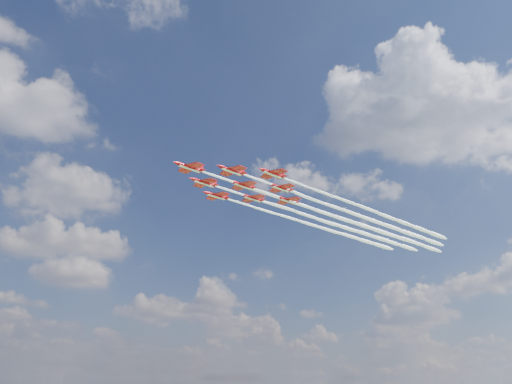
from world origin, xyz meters
TOP-DOWN VIEW (x-y plane):
  - jet_lead at (37.32, 4.15)m, footprint 110.10×30.63m
  - jet_row2_port at (49.49, -0.07)m, footprint 110.10×30.63m
  - jet_row2_starb at (46.25, 13.43)m, footprint 110.10×30.63m
  - jet_row3_port at (61.65, -4.30)m, footprint 110.10×30.63m
  - jet_row3_centre at (58.41, 9.21)m, footprint 110.10×30.63m
  - jet_row3_starb at (55.17, 22.71)m, footprint 110.10×30.63m
  - jet_row4_port at (70.57, 4.98)m, footprint 110.10×30.63m
  - jet_row4_starb at (67.33, 18.48)m, footprint 110.10×30.63m
  - jet_tail at (79.50, 14.26)m, footprint 110.10×30.63m

SIDE VIEW (x-z plane):
  - jet_lead at x=37.32m, z-range 86.01..88.78m
  - jet_row2_port at x=49.49m, z-range 86.01..88.78m
  - jet_row2_starb at x=46.25m, z-range 86.01..88.78m
  - jet_row3_port at x=61.65m, z-range 86.01..88.78m
  - jet_row3_centre at x=58.41m, z-range 86.01..88.78m
  - jet_row3_starb at x=55.17m, z-range 86.01..88.78m
  - jet_row4_port at x=70.57m, z-range 86.01..88.78m
  - jet_row4_starb at x=67.33m, z-range 86.01..88.78m
  - jet_tail at x=79.50m, z-range 86.01..88.78m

